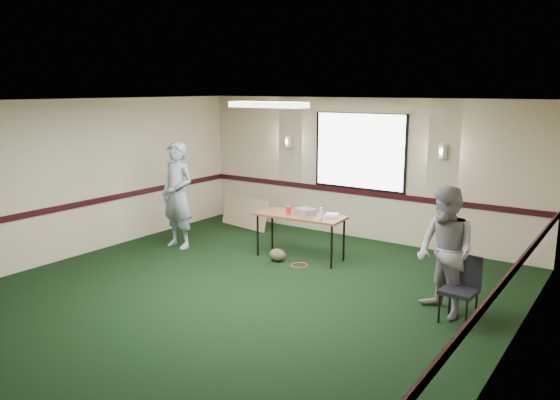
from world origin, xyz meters
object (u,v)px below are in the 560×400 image
Objects in this scene: projector at (305,211)px; conference_chair at (462,283)px; folding_table at (300,218)px; person_left at (178,195)px; person_right at (445,252)px.

projector is 0.36× the size of conference_chair.
person_left is (-2.20, -0.69, 0.26)m from folding_table.
person_left reaches higher than folding_table.
folding_table is at bearing 19.23° from person_left.
person_left is 5.01m from person_right.
folding_table is 0.81× the size of person_left.
projector reaches higher than folding_table.
conference_chair is 5.27m from person_left.
conference_chair reaches higher than folding_table.
person_right is (2.80, -0.99, 0.13)m from folding_table.
projector reaches higher than conference_chair.
person_left reaches higher than projector.
person_left is at bearing -167.04° from folding_table.
person_left is at bearing -142.99° from projector.
person_right reaches higher than folding_table.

